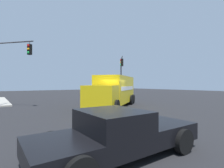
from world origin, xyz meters
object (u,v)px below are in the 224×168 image
delivery_truck (114,91)px  traffic_light_primary (121,72)px  traffic_light_secondary (8,63)px  pickup_black (118,132)px

delivery_truck → traffic_light_primary: bearing=-43.6°
traffic_light_secondary → pickup_black: (-14.33, -1.78, -3.38)m
traffic_light_secondary → delivery_truck: bearing=-122.9°
delivery_truck → traffic_light_primary: (5.94, -5.65, 2.36)m
delivery_truck → traffic_light_secondary: size_ratio=1.33×
pickup_black → delivery_truck: bearing=-35.4°
traffic_light_secondary → pickup_black: bearing=-172.9°
delivery_truck → traffic_light_secondary: bearing=57.1°
traffic_light_primary → traffic_light_secondary: 13.86m
traffic_light_primary → pickup_black: size_ratio=1.14×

